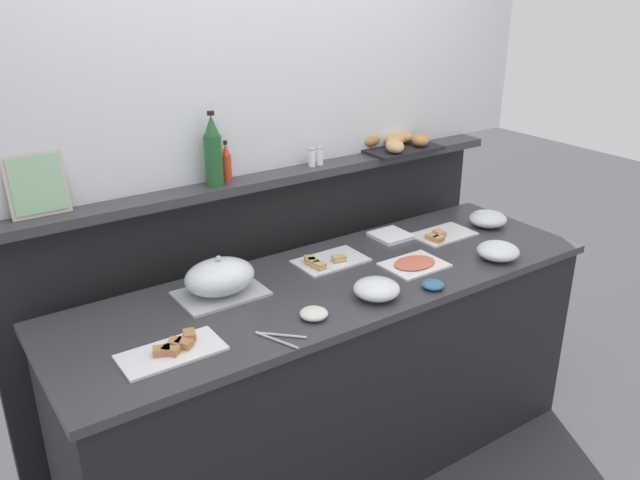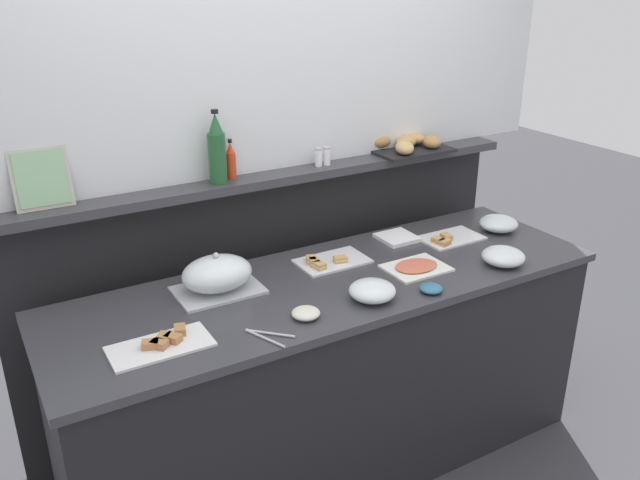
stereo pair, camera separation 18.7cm
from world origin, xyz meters
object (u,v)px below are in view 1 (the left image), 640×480
object	(u,v)px
glass_bowl_medium	(498,252)
wine_bottle_green	(213,153)
salt_shaker	(312,157)
bread_basket	(396,143)
sandwich_platter_rear	(442,235)
hot_sauce_bottle	(226,163)
pepper_shaker	(320,156)
condiment_bowl_cream	(314,314)
serving_tongs	(278,337)
glass_bowl_large	(377,290)
condiment_bowl_red	(433,285)
napkin_stack	(391,236)
sandwich_platter_front	(173,350)
cold_cuts_platter	(414,264)
sandwich_platter_side	(328,261)
serving_cloche	(220,278)
glass_bowl_small	(488,220)
framed_picture	(37,185)

from	to	relation	value
glass_bowl_medium	wine_bottle_green	distance (m)	1.32
salt_shaker	bread_basket	size ratio (longest dim) A/B	0.22
sandwich_platter_rear	hot_sauce_bottle	distance (m)	1.09
pepper_shaker	hot_sauce_bottle	bearing A→B (deg)	176.57
condiment_bowl_cream	serving_tongs	xyz separation A→B (m)	(-0.19, -0.05, -0.01)
glass_bowl_large	condiment_bowl_red	world-z (taller)	glass_bowl_large
napkin_stack	pepper_shaker	world-z (taller)	pepper_shaker
sandwich_platter_front	condiment_bowl_red	size ratio (longest dim) A/B	3.81
cold_cuts_platter	sandwich_platter_side	bearing A→B (deg)	140.77
hot_sauce_bottle	pepper_shaker	world-z (taller)	hot_sauce_bottle
sandwich_platter_front	salt_shaker	size ratio (longest dim) A/B	4.01
serving_cloche	pepper_shaker	bearing A→B (deg)	24.86
hot_sauce_bottle	serving_tongs	bearing A→B (deg)	-105.63
sandwich_platter_front	serving_cloche	distance (m)	0.44
glass_bowl_medium	salt_shaker	bearing A→B (deg)	126.49
sandwich_platter_side	salt_shaker	world-z (taller)	salt_shaker
sandwich_platter_rear	condiment_bowl_red	world-z (taller)	sandwich_platter_rear
glass_bowl_small	condiment_bowl_cream	bearing A→B (deg)	-167.17
sandwich_platter_front	wine_bottle_green	distance (m)	0.91
glass_bowl_medium	wine_bottle_green	xyz separation A→B (m)	(-1.02, 0.70, 0.45)
sandwich_platter_rear	salt_shaker	distance (m)	0.73
bread_basket	sandwich_platter_front	bearing A→B (deg)	-157.36
cold_cuts_platter	glass_bowl_large	distance (m)	0.35
hot_sauce_bottle	bread_basket	xyz separation A→B (m)	(0.95, -0.02, -0.04)
glass_bowl_medium	framed_picture	distance (m)	1.92
hot_sauce_bottle	salt_shaker	xyz separation A→B (m)	(0.43, -0.03, -0.03)
sandwich_platter_front	bread_basket	size ratio (longest dim) A/B	0.87
serving_tongs	framed_picture	distance (m)	1.06
serving_tongs	hot_sauce_bottle	bearing A→B (deg)	74.37
glass_bowl_small	napkin_stack	xyz separation A→B (m)	(-0.50, 0.16, -0.02)
serving_cloche	sandwich_platter_side	bearing A→B (deg)	0.78
glass_bowl_small	condiment_bowl_red	xyz separation A→B (m)	(-0.71, -0.35, -0.02)
condiment_bowl_red	hot_sauce_bottle	world-z (taller)	hot_sauce_bottle
glass_bowl_small	bread_basket	distance (m)	0.60
sandwich_platter_side	glass_bowl_large	distance (m)	0.37
glass_bowl_small	serving_tongs	bearing A→B (deg)	-166.88
condiment_bowl_red	wine_bottle_green	world-z (taller)	wine_bottle_green
condiment_bowl_cream	wine_bottle_green	world-z (taller)	wine_bottle_green
glass_bowl_large	bread_basket	distance (m)	1.03
sandwich_platter_front	bread_basket	xyz separation A→B (m)	(1.50, 0.63, 0.37)
sandwich_platter_front	hot_sauce_bottle	world-z (taller)	hot_sauce_bottle
glass_bowl_medium	hot_sauce_bottle	bearing A→B (deg)	142.26
serving_cloche	condiment_bowl_cream	xyz separation A→B (m)	(0.20, -0.36, -0.05)
sandwich_platter_side	glass_bowl_small	distance (m)	0.92
condiment_bowl_red	serving_tongs	bearing A→B (deg)	178.34
glass_bowl_large	salt_shaker	xyz separation A→B (m)	(0.16, 0.69, 0.35)
sandwich_platter_side	serving_cloche	bearing A→B (deg)	-179.22
wine_bottle_green	sandwich_platter_front	bearing A→B (deg)	-128.05
cold_cuts_platter	glass_bowl_small	distance (m)	0.65
glass_bowl_small	framed_picture	distance (m)	2.08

